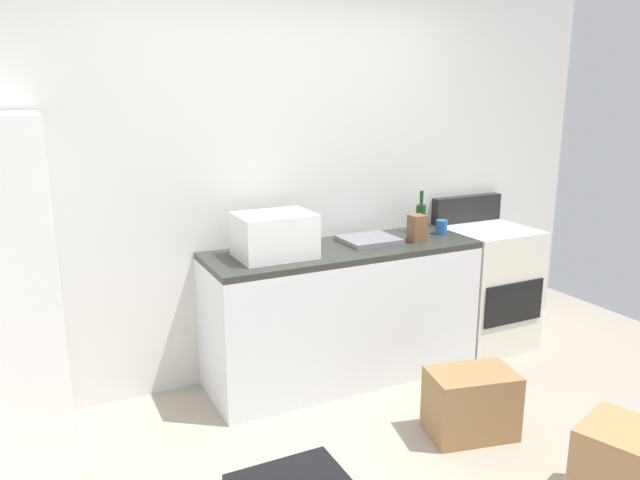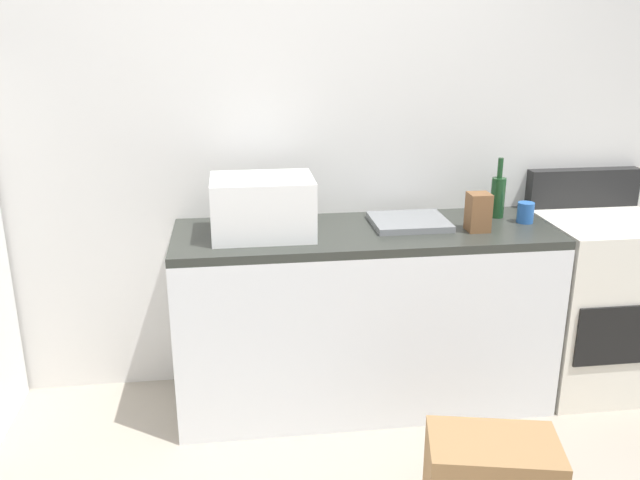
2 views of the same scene
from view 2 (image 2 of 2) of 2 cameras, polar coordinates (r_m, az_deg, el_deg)
wall_back at (r=3.33m, az=-2.28°, el=9.07°), size 5.00×0.10×2.60m
kitchen_counter at (r=3.29m, az=3.73°, el=-6.59°), size 1.80×0.60×0.90m
stove_oven at (r=3.71m, az=22.59°, el=-4.80°), size 0.60×0.61×1.10m
microwave at (r=3.02m, az=-4.97°, el=2.88°), size 0.46×0.34×0.27m
sink_basin at (r=3.22m, az=7.68°, el=1.57°), size 0.36×0.32×0.03m
wine_bottle at (r=3.41m, az=15.06°, el=3.70°), size 0.07×0.07×0.30m
coffee_mug at (r=3.37m, az=17.27°, el=2.28°), size 0.08×0.08×0.10m
knife_block at (r=3.17m, az=13.47°, el=2.35°), size 0.10×0.10×0.18m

